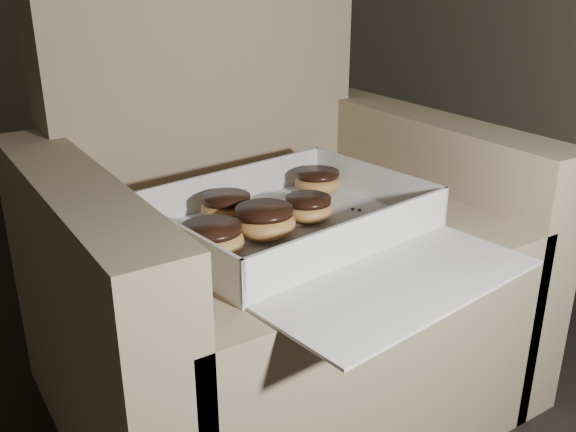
% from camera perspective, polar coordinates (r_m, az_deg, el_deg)
% --- Properties ---
extents(armchair, '(0.83, 0.70, 0.87)m').
position_cam_1_polar(armchair, '(1.24, -1.57, -3.99)').
color(armchair, '#917E5C').
rests_on(armchair, floor).
extents(bakery_box, '(0.49, 0.55, 0.07)m').
position_cam_1_polar(bakery_box, '(1.04, 1.78, -1.37)').
color(bakery_box, silver).
rests_on(bakery_box, armchair).
extents(donut_a, '(0.10, 0.10, 0.05)m').
position_cam_1_polar(donut_a, '(0.97, -6.83, -2.09)').
color(donut_a, '#BA7741').
rests_on(donut_a, bakery_box).
extents(donut_b, '(0.09, 0.09, 0.04)m').
position_cam_1_polar(donut_b, '(1.10, -5.48, 0.83)').
color(donut_b, '#BA7741').
rests_on(donut_b, bakery_box).
extents(donut_c, '(0.08, 0.08, 0.04)m').
position_cam_1_polar(donut_c, '(1.09, 1.80, 0.72)').
color(donut_c, '#BA7741').
rests_on(donut_c, bakery_box).
extents(donut_d, '(0.10, 0.10, 0.05)m').
position_cam_1_polar(donut_d, '(1.02, -2.10, -0.47)').
color(donut_d, '#BA7741').
rests_on(donut_d, bakery_box).
extents(donut_e, '(0.09, 0.09, 0.04)m').
position_cam_1_polar(donut_e, '(1.22, 2.66, 3.10)').
color(donut_e, '#BA7741').
rests_on(donut_e, bakery_box).
extents(crumb_a, '(0.01, 0.01, 0.00)m').
position_cam_1_polar(crumb_a, '(1.02, 4.27, -2.03)').
color(crumb_a, black).
rests_on(crumb_a, bakery_box).
extents(crumb_b, '(0.01, 0.01, 0.00)m').
position_cam_1_polar(crumb_b, '(1.12, 12.34, -0.33)').
color(crumb_b, black).
rests_on(crumb_b, bakery_box).
extents(crumb_c, '(0.01, 0.01, 0.00)m').
position_cam_1_polar(crumb_c, '(1.08, 5.89, -0.70)').
color(crumb_c, black).
rests_on(crumb_c, bakery_box).
extents(crumb_d, '(0.01, 0.01, 0.00)m').
position_cam_1_polar(crumb_d, '(1.15, 5.77, 0.65)').
color(crumb_d, black).
rests_on(crumb_d, bakery_box).
extents(crumb_e, '(0.01, 0.01, 0.00)m').
position_cam_1_polar(crumb_e, '(1.15, 6.39, 0.55)').
color(crumb_e, black).
rests_on(crumb_e, bakery_box).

